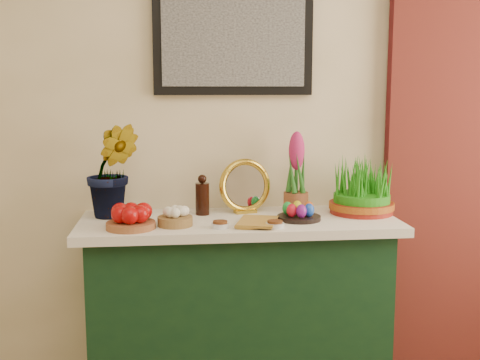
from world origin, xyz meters
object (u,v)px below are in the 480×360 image
at_px(mirror, 245,187).
at_px(wheatgrass_sabzeh, 362,190).
at_px(sideboard, 239,318).
at_px(hyacinth_green, 112,155).
at_px(book, 239,221).

bearing_deg(mirror, wheatgrass_sabzeh, -8.39).
bearing_deg(sideboard, wheatgrass_sabzeh, 4.68).
relative_size(sideboard, hyacinth_green, 2.33).
bearing_deg(hyacinth_green, sideboard, -11.65).
bearing_deg(hyacinth_green, mirror, 1.01).
relative_size(book, wheatgrass_sabzeh, 0.70).
distance_m(hyacinth_green, book, 0.64).
bearing_deg(sideboard, book, -96.21).
relative_size(hyacinth_green, mirror, 2.17).
xyz_separation_m(hyacinth_green, book, (0.54, -0.20, -0.27)).
relative_size(sideboard, mirror, 5.06).
xyz_separation_m(hyacinth_green, wheatgrass_sabzeh, (1.13, -0.04, -0.17)).
xyz_separation_m(mirror, book, (-0.06, -0.24, -0.11)).
bearing_deg(mirror, sideboard, -108.77).
xyz_separation_m(sideboard, hyacinth_green, (-0.55, 0.09, 0.74)).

